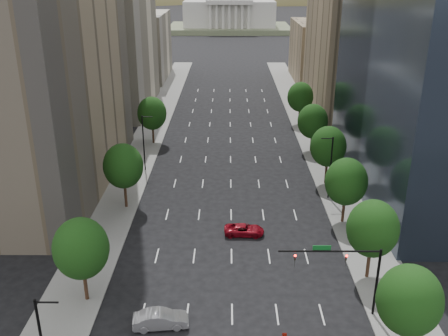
{
  "coord_description": "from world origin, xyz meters",
  "views": [
    {
      "loc": [
        -0.42,
        -7.81,
        29.94
      ],
      "look_at": [
        -0.89,
        46.4,
        8.0
      ],
      "focal_mm": 40.01,
      "sensor_mm": 36.0,
      "label": 1
    }
  ],
  "objects_px": {
    "traffic_signal": "(351,267)",
    "car_red_far": "(244,230)",
    "car_silver": "(161,319)",
    "capitol": "(229,13)"
  },
  "relations": [
    {
      "from": "capitol",
      "to": "car_red_far",
      "type": "height_order",
      "value": "capitol"
    },
    {
      "from": "capitol",
      "to": "car_silver",
      "type": "height_order",
      "value": "capitol"
    },
    {
      "from": "capitol",
      "to": "traffic_signal",
      "type": "bearing_deg",
      "value": -87.26
    },
    {
      "from": "traffic_signal",
      "to": "car_silver",
      "type": "distance_m",
      "value": 17.55
    },
    {
      "from": "capitol",
      "to": "car_red_far",
      "type": "distance_m",
      "value": 205.06
    },
    {
      "from": "traffic_signal",
      "to": "car_silver",
      "type": "bearing_deg",
      "value": -173.92
    },
    {
      "from": "capitol",
      "to": "car_silver",
      "type": "xyz_separation_m",
      "value": [
        -6.37,
        -221.51,
        -7.76
      ]
    },
    {
      "from": "capitol",
      "to": "car_red_far",
      "type": "xyz_separation_m",
      "value": [
        1.54,
        -204.9,
        -7.92
      ]
    },
    {
      "from": "traffic_signal",
      "to": "car_red_far",
      "type": "height_order",
      "value": "traffic_signal"
    },
    {
      "from": "traffic_signal",
      "to": "car_red_far",
      "type": "xyz_separation_m",
      "value": [
        -8.99,
        14.81,
        -4.51
      ]
    }
  ]
}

